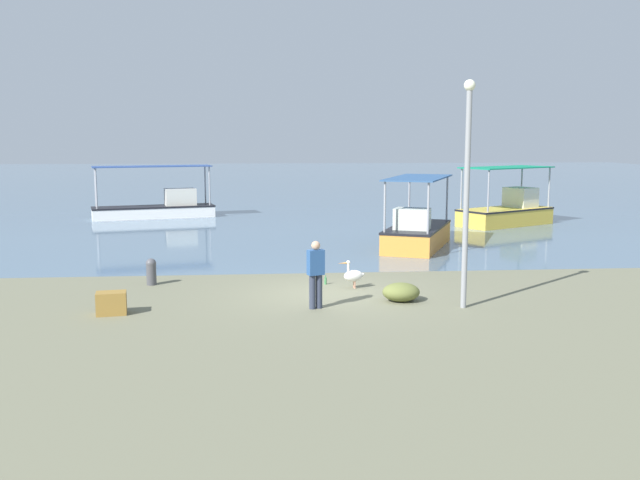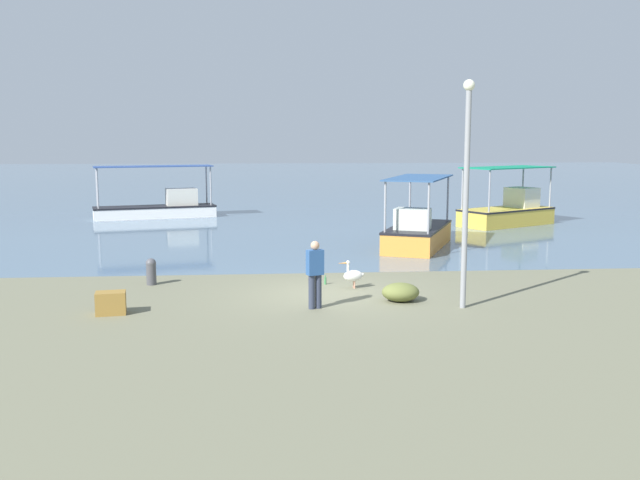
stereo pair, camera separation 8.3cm
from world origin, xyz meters
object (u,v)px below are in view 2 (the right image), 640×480
object	(u,v)px
fishing_boat_outer	(417,231)
glass_bottle	(325,281)
cargo_crate	(111,303)
mooring_bollard	(151,271)
fishing_boat_near_left	(159,206)
lamp_post	(466,181)
fishing_boat_center	(508,211)
pelican	(353,275)
fisherman_standing	(315,272)
net_pile	(401,292)

from	to	relation	value
fishing_boat_outer	glass_bottle	distance (m)	7.62
cargo_crate	fishing_boat_outer	bearing A→B (deg)	44.82
mooring_bollard	glass_bottle	distance (m)	5.01
fishing_boat_near_left	lamp_post	size ratio (longest dim) A/B	1.15
fishing_boat_outer	fishing_boat_center	world-z (taller)	fishing_boat_center
pelican	mooring_bollard	bearing A→B (deg)	170.49
fishing_boat_near_left	glass_bottle	distance (m)	18.92
fishing_boat_outer	mooring_bollard	world-z (taller)	fishing_boat_outer
mooring_bollard	glass_bottle	bearing A→B (deg)	-4.03
lamp_post	mooring_bollard	world-z (taller)	lamp_post
lamp_post	cargo_crate	xyz separation A→B (m)	(-8.59, 0.04, -2.87)
fishing_boat_near_left	cargo_crate	world-z (taller)	fishing_boat_near_left
pelican	fisherman_standing	world-z (taller)	fisherman_standing
fisherman_standing	pelican	bearing A→B (deg)	61.37
net_pile	lamp_post	bearing A→B (deg)	-30.11
fishing_boat_center	lamp_post	world-z (taller)	lamp_post
mooring_bollard	cargo_crate	size ratio (longest dim) A/B	1.10
glass_bottle	pelican	bearing A→B (deg)	-39.82
pelican	mooring_bollard	xyz separation A→B (m)	(-5.71, 0.96, 0.03)
fishing_boat_outer	fishing_boat_near_left	xyz separation A→B (m)	(-11.23, 11.10, -0.03)
fishing_boat_outer	fishing_boat_near_left	size ratio (longest dim) A/B	0.81
lamp_post	fisherman_standing	distance (m)	4.30
mooring_bollard	net_pile	bearing A→B (deg)	-21.24
net_pile	mooring_bollard	bearing A→B (deg)	158.76
mooring_bollard	fishing_boat_outer	bearing A→B (deg)	33.76
pelican	fisherman_standing	size ratio (longest dim) A/B	0.47
fishing_boat_outer	pelican	bearing A→B (deg)	-115.58
glass_bottle	net_pile	bearing A→B (deg)	-52.29
net_pile	cargo_crate	size ratio (longest dim) A/B	1.38
lamp_post	mooring_bollard	distance (m)	9.26
net_pile	pelican	bearing A→B (deg)	121.71
fishing_boat_near_left	pelican	size ratio (longest dim) A/B	7.99
fishing_boat_outer	glass_bottle	size ratio (longest dim) A/B	19.10
fishing_boat_near_left	glass_bottle	xyz separation A→B (m)	(7.15, -17.51, -0.50)
lamp_post	glass_bottle	size ratio (longest dim) A/B	20.63
fishing_boat_center	cargo_crate	distance (m)	22.26
pelican	fishing_boat_center	bearing A→B (deg)	55.93
fishing_boat_center	fishing_boat_outer	bearing A→B (deg)	-131.53
fisherman_standing	cargo_crate	bearing A→B (deg)	-177.91
lamp_post	fisherman_standing	xyz separation A→B (m)	(-3.67, 0.22, -2.23)
mooring_bollard	fisherman_standing	bearing A→B (deg)	-35.68
fishing_boat_outer	cargo_crate	world-z (taller)	fishing_boat_outer
pelican	cargo_crate	size ratio (longest dim) A/B	1.14
fishing_boat_outer	fishing_boat_center	xyz separation A→B (m)	(5.87, 6.62, 0.04)
fisherman_standing	cargo_crate	world-z (taller)	fisherman_standing
net_pile	cargo_crate	bearing A→B (deg)	-173.84
fishing_boat_near_left	lamp_post	distance (m)	23.17
fishing_boat_near_left	fishing_boat_center	bearing A→B (deg)	-14.66
cargo_crate	glass_bottle	bearing A→B (deg)	29.27
cargo_crate	net_pile	bearing A→B (deg)	6.16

